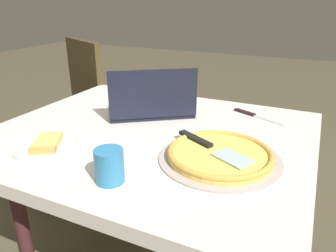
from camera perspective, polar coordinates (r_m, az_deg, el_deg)
dining_table at (r=1.22m, az=-3.18°, el=-3.61°), size 1.15×0.97×0.70m
laptop at (r=1.35m, az=-3.01°, el=3.72°), size 0.42×0.40×0.21m
pizza_plate at (r=1.12m, az=-20.55°, el=-3.23°), size 0.22×0.22×0.04m
pizza_tray at (r=1.00m, az=9.17°, el=-5.04°), size 0.38×0.38×0.04m
table_knife at (r=1.39m, az=14.95°, el=1.87°), size 0.23×0.12×0.01m
drink_cup at (r=0.87m, az=-10.38°, el=-6.89°), size 0.08×0.08×0.09m
chair_near at (r=2.04m, az=-16.75°, el=2.85°), size 0.55×0.55×0.94m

